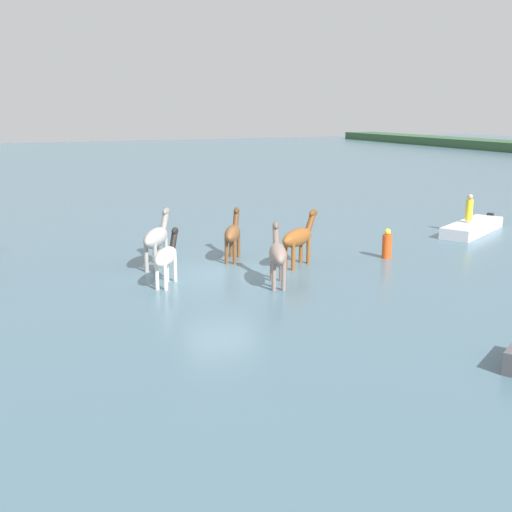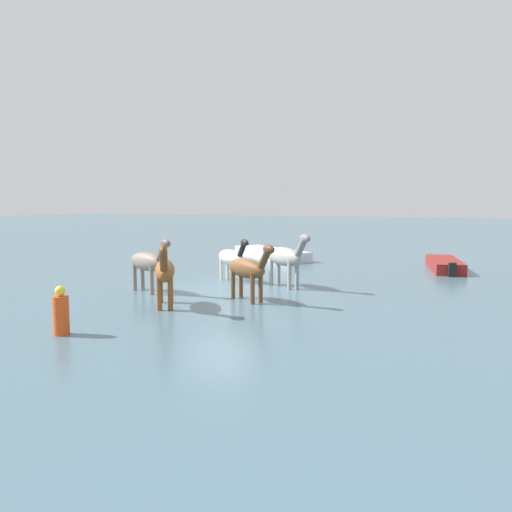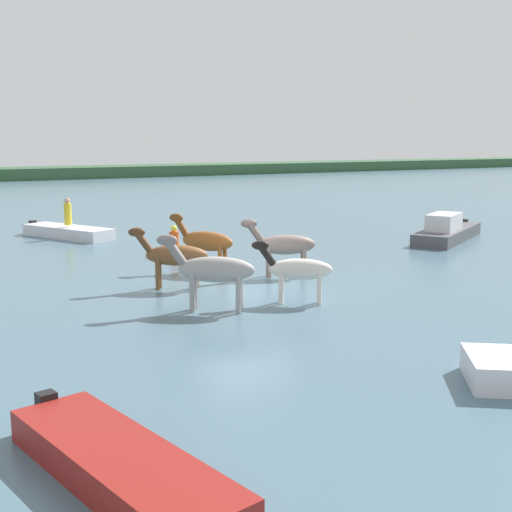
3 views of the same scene
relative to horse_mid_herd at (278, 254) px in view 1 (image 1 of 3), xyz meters
name	(u,v)px [view 1 (image 1 of 3)]	position (x,y,z in m)	size (l,w,h in m)	color
ground_plane	(220,274)	(-2.03, -1.22, -1.03)	(179.18, 179.18, 0.00)	#476675
horse_mid_herd	(278,254)	(0.00, 0.00, 0.00)	(2.36, 1.24, 1.86)	gray
horse_chestnut_trailing	(157,237)	(-3.78, -2.96, 0.06)	(2.33, 1.73, 1.97)	#9E9993
horse_dun_straggler	(233,234)	(-3.74, -0.07, -0.03)	(2.21, 1.47, 1.82)	brown
horse_gray_outer	(298,237)	(-1.96, 1.76, 0.02)	(1.70, 2.23, 1.90)	brown
horse_lead	(166,257)	(-1.43, -3.25, -0.09)	(2.01, 1.48, 1.70)	silver
boat_motor_center	(472,229)	(-4.27, 11.89, -0.86)	(3.35, 4.69, 0.74)	silver
person_spotter_bow	(469,208)	(-4.28, 11.62, 0.11)	(0.32, 0.32, 1.19)	yellow
buoy_channel_marker	(387,245)	(-1.68, 5.38, -0.52)	(0.36, 0.36, 1.14)	#E54C19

